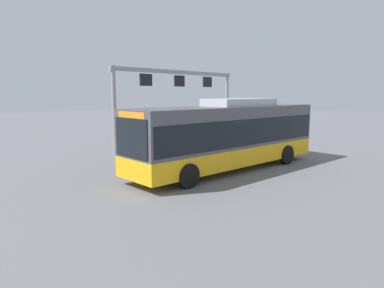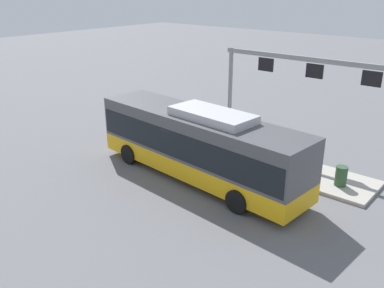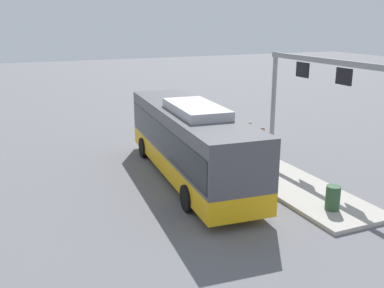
% 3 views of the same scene
% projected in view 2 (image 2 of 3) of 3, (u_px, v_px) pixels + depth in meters
% --- Properties ---
extents(ground_plane, '(120.00, 120.00, 0.00)m').
position_uv_depth(ground_plane, '(198.00, 178.00, 19.65)').
color(ground_plane, slate).
extents(platform_curb, '(10.00, 2.80, 0.16)m').
position_uv_depth(platform_curb, '(273.00, 164.00, 20.94)').
color(platform_curb, '#B2ADA3').
rests_on(platform_curb, ground).
extents(bus_main, '(11.18, 3.38, 3.46)m').
position_uv_depth(bus_main, '(198.00, 142.00, 18.99)').
color(bus_main, '#EAAD14').
rests_on(bus_main, ground).
extents(person_boarding, '(0.55, 0.60, 1.67)m').
position_uv_depth(person_boarding, '(208.00, 132.00, 22.53)').
color(person_boarding, gray).
rests_on(person_boarding, platform_curb).
extents(person_waiting_near, '(0.54, 0.61, 1.67)m').
position_uv_depth(person_waiting_near, '(221.00, 128.00, 23.23)').
color(person_waiting_near, maroon).
rests_on(person_waiting_near, platform_curb).
extents(person_waiting_mid, '(0.51, 0.60, 1.67)m').
position_uv_depth(person_waiting_mid, '(240.00, 133.00, 22.39)').
color(person_waiting_mid, slate).
rests_on(person_waiting_mid, platform_curb).
extents(platform_sign_gantry, '(10.49, 0.24, 5.20)m').
position_uv_depth(platform_sign_gantry, '(313.00, 85.00, 20.94)').
color(platform_sign_gantry, gray).
rests_on(platform_sign_gantry, ground).
extents(trash_bin, '(0.52, 0.52, 0.90)m').
position_uv_depth(trash_bin, '(341.00, 176.00, 18.43)').
color(trash_bin, '#2D5133').
rests_on(trash_bin, platform_curb).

